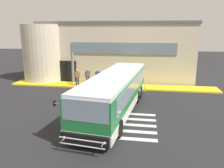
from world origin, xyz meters
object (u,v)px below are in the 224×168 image
object	(u,v)px
passenger_near_column	(77,76)
passenger_at_curb_edge	(98,76)
passenger_by_doorway	(88,76)
bus_main_foreground	(115,93)
entry_support_column	(73,68)
safety_bollard_yellow	(144,87)

from	to	relation	value
passenger_near_column	passenger_at_curb_edge	world-z (taller)	same
passenger_by_doorway	bus_main_foreground	bearing A→B (deg)	-60.65
entry_support_column	passenger_at_curb_edge	bearing A→B (deg)	-15.01
passenger_at_curb_edge	safety_bollard_yellow	distance (m)	4.82
bus_main_foreground	entry_support_column	bearing A→B (deg)	126.84
bus_main_foreground	safety_bollard_yellow	size ratio (longest dim) A/B	13.08
bus_main_foreground	passenger_near_column	bearing A→B (deg)	127.12
passenger_at_curb_edge	entry_support_column	bearing A→B (deg)	164.99
passenger_at_curb_edge	safety_bollard_yellow	xyz separation A→B (m)	(4.66, -1.02, -0.66)
bus_main_foreground	passenger_near_column	size ratio (longest dim) A/B	7.03
passenger_by_doorway	passenger_at_curb_edge	size ratio (longest dim) A/B	1.00
passenger_near_column	passenger_at_curb_edge	size ratio (longest dim) A/B	1.00
passenger_at_curb_edge	safety_bollard_yellow	world-z (taller)	passenger_at_curb_edge
entry_support_column	passenger_by_doorway	size ratio (longest dim) A/B	1.86
safety_bollard_yellow	passenger_at_curb_edge	bearing A→B (deg)	167.62
bus_main_foreground	passenger_at_curb_edge	size ratio (longest dim) A/B	7.03
passenger_near_column	passenger_at_curb_edge	distance (m)	2.13
entry_support_column	passenger_at_curb_edge	world-z (taller)	entry_support_column
safety_bollard_yellow	entry_support_column	bearing A→B (deg)	166.60
entry_support_column	passenger_at_curb_edge	distance (m)	3.06
bus_main_foreground	passenger_near_column	world-z (taller)	bus_main_foreground
passenger_near_column	bus_main_foreground	bearing A→B (deg)	-52.88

